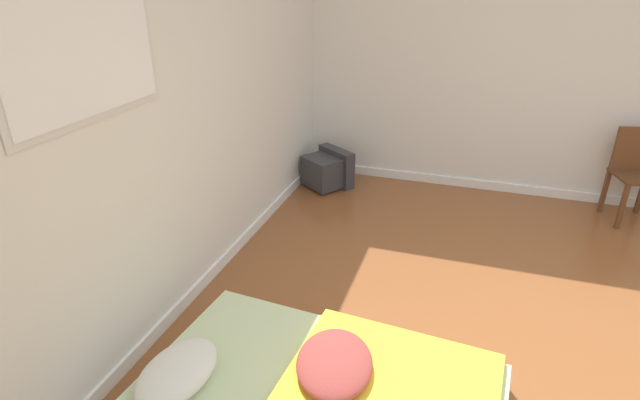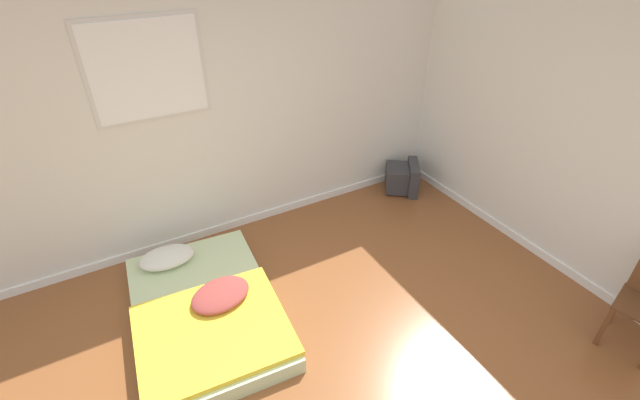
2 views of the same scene
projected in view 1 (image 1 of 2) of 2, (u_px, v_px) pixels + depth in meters
name	position (u px, v px, depth m)	size (l,w,h in m)	color
ground_plane	(586.00, 399.00, 2.68)	(20.00, 20.00, 0.00)	brown
wall_back	(151.00, 124.00, 2.84)	(7.91, 0.08, 2.60)	silver
wall_right	(572.00, 66.00, 4.53)	(0.08, 7.38, 2.60)	silver
crt_tv	(328.00, 170.00, 5.21)	(0.56, 0.57, 0.39)	#333338
wooden_chair	(636.00, 168.00, 4.44)	(0.47, 0.47, 0.83)	brown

